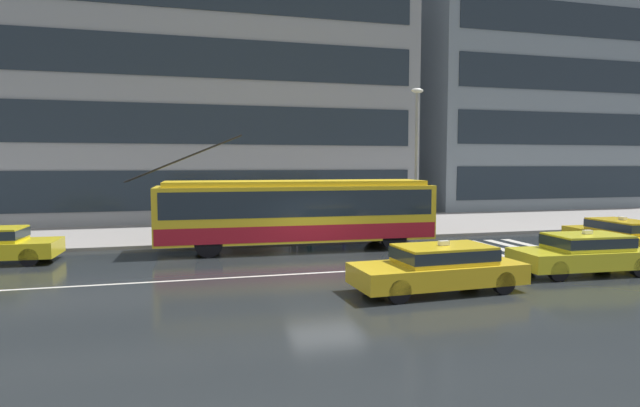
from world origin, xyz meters
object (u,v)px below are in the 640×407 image
(trolleybus, at_px, (297,211))
(pedestrian_at_shelter, at_px, (275,199))
(taxi_cross_traffic, at_px, (620,234))
(pedestrian_walking_past, at_px, (218,200))
(bus_shelter, at_px, (257,196))
(pedestrian_approaching_curb, at_px, (310,212))
(pedestrian_waiting_by_pole, at_px, (344,198))
(taxi_oncoming_far, at_px, (584,252))
(taxi_oncoming_near, at_px, (440,266))
(street_lamp, at_px, (417,149))

(trolleybus, height_order, pedestrian_at_shelter, trolleybus)
(taxi_cross_traffic, relative_size, pedestrian_walking_past, 2.25)
(bus_shelter, xyz_separation_m, pedestrian_approaching_curb, (2.70, 0.77, -0.86))
(trolleybus, relative_size, pedestrian_at_shelter, 6.02)
(trolleybus, bearing_deg, pedestrian_walking_past, 127.08)
(pedestrian_walking_past, bearing_deg, pedestrian_at_shelter, 13.04)
(pedestrian_at_shelter, distance_m, pedestrian_waiting_by_pole, 3.55)
(taxi_cross_traffic, xyz_separation_m, pedestrian_waiting_by_pole, (-8.98, 8.19, 1.03))
(taxi_oncoming_far, relative_size, pedestrian_waiting_by_pole, 2.18)
(taxi_oncoming_far, relative_size, pedestrian_walking_past, 2.16)
(taxi_oncoming_near, relative_size, pedestrian_walking_past, 2.34)
(pedestrian_at_shelter, distance_m, pedestrian_approaching_curb, 1.86)
(taxi_oncoming_far, distance_m, taxi_oncoming_near, 5.60)
(bus_shelter, xyz_separation_m, street_lamp, (7.48, -1.00, 2.19))
(taxi_oncoming_far, relative_size, taxi_oncoming_near, 0.93)
(trolleybus, bearing_deg, taxi_cross_traffic, -16.92)
(trolleybus, distance_m, taxi_oncoming_far, 10.48)
(pedestrian_at_shelter, bearing_deg, taxi_oncoming_near, -78.80)
(bus_shelter, relative_size, street_lamp, 0.52)
(taxi_oncoming_near, height_order, pedestrian_approaching_curb, pedestrian_approaching_curb)
(taxi_oncoming_near, xyz_separation_m, bus_shelter, (-3.50, 10.97, 1.31))
(pedestrian_waiting_by_pole, bearing_deg, taxi_cross_traffic, -42.36)
(trolleybus, xyz_separation_m, taxi_oncoming_far, (7.81, -6.94, -0.85))
(taxi_oncoming_near, relative_size, pedestrian_at_shelter, 2.35)
(taxi_oncoming_near, bearing_deg, taxi_cross_traffic, 22.08)
(trolleybus, distance_m, pedestrian_at_shelter, 4.51)
(taxi_oncoming_near, height_order, pedestrian_walking_past, pedestrian_walking_past)
(street_lamp, bearing_deg, pedestrian_waiting_by_pole, 141.09)
(pedestrian_walking_past, height_order, street_lamp, street_lamp)
(bus_shelter, relative_size, pedestrian_approaching_curb, 2.11)
(trolleybus, relative_size, pedestrian_waiting_by_pole, 6.04)
(taxi_oncoming_near, bearing_deg, pedestrian_approaching_curb, 93.91)
(pedestrian_approaching_curb, height_order, street_lamp, street_lamp)
(taxi_cross_traffic, bearing_deg, street_lamp, 136.14)
(pedestrian_waiting_by_pole, distance_m, street_lamp, 4.44)
(trolleybus, xyz_separation_m, taxi_oncoming_near, (2.29, -7.86, -0.85))
(taxi_cross_traffic, height_order, taxi_oncoming_far, same)
(pedestrian_at_shelter, bearing_deg, pedestrian_waiting_by_pole, -1.15)
(trolleybus, height_order, bus_shelter, trolleybus)
(taxi_oncoming_far, xyz_separation_m, taxi_oncoming_near, (-5.52, -0.91, 0.00))
(taxi_oncoming_far, bearing_deg, trolleybus, 138.36)
(trolleybus, distance_m, pedestrian_walking_past, 4.85)
(trolleybus, relative_size, street_lamp, 1.77)
(taxi_cross_traffic, bearing_deg, trolleybus, 163.08)
(taxi_oncoming_near, xyz_separation_m, pedestrian_walking_past, (-5.20, 11.72, 1.10))
(bus_shelter, bearing_deg, pedestrian_at_shelter, 52.68)
(taxi_oncoming_far, xyz_separation_m, pedestrian_waiting_by_pole, (-4.42, 11.37, 1.03))
(pedestrian_walking_past, bearing_deg, street_lamp, -10.78)
(taxi_oncoming_far, distance_m, pedestrian_at_shelter, 13.99)
(pedestrian_waiting_by_pole, bearing_deg, trolleybus, -127.44)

